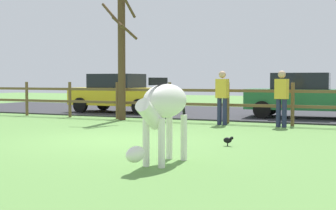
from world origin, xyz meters
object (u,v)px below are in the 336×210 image
(bare_tree, at_px, (122,52))
(visitor_left_of_tree, at_px, (222,95))
(parked_car_green, at_px, (304,95))
(parked_car_yellow, at_px, (119,93))
(crow_on_grass, at_px, (228,140))
(zebra, at_px, (163,108))
(visitor_right_of_tree, at_px, (282,96))

(bare_tree, height_order, visitor_left_of_tree, bare_tree)
(parked_car_green, bearing_deg, parked_car_yellow, -178.31)
(crow_on_grass, xyz_separation_m, visitor_left_of_tree, (-1.53, 4.35, 0.78))
(bare_tree, distance_m, crow_on_grass, 7.29)
(visitor_left_of_tree, bearing_deg, crow_on_grass, -70.56)
(bare_tree, xyz_separation_m, parked_car_green, (5.61, 2.93, -1.48))
(bare_tree, distance_m, parked_car_green, 6.50)
(parked_car_yellow, bearing_deg, zebra, -56.30)
(zebra, bearing_deg, parked_car_yellow, 123.70)
(zebra, xyz_separation_m, visitor_right_of_tree, (0.58, 6.88, -0.02))
(bare_tree, height_order, parked_car_green, bare_tree)
(parked_car_yellow, xyz_separation_m, visitor_left_of_tree, (5.34, -2.99, 0.06))
(bare_tree, xyz_separation_m, visitor_right_of_tree, (5.43, -0.20, -1.41))
(bare_tree, relative_size, parked_car_yellow, 1.10)
(zebra, height_order, crow_on_grass, zebra)
(bare_tree, bearing_deg, parked_car_green, 27.57)
(parked_car_yellow, height_order, visitor_left_of_tree, visitor_left_of_tree)
(crow_on_grass, distance_m, visitor_left_of_tree, 4.67)
(zebra, relative_size, parked_car_green, 0.47)
(visitor_left_of_tree, bearing_deg, zebra, -80.09)
(bare_tree, height_order, parked_car_yellow, bare_tree)
(bare_tree, bearing_deg, visitor_right_of_tree, -2.08)
(parked_car_green, bearing_deg, visitor_right_of_tree, -93.30)
(bare_tree, relative_size, crow_on_grass, 20.59)
(visitor_left_of_tree, bearing_deg, bare_tree, 175.70)
(parked_car_yellow, bearing_deg, crow_on_grass, -46.85)
(visitor_right_of_tree, bearing_deg, zebra, -94.85)
(crow_on_grass, relative_size, parked_car_green, 0.05)
(zebra, xyz_separation_m, parked_car_yellow, (-6.53, 9.79, -0.08))
(crow_on_grass, distance_m, visitor_right_of_tree, 4.50)
(zebra, height_order, parked_car_yellow, parked_car_yellow)
(parked_car_green, xyz_separation_m, visitor_right_of_tree, (-0.18, -3.13, 0.06))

